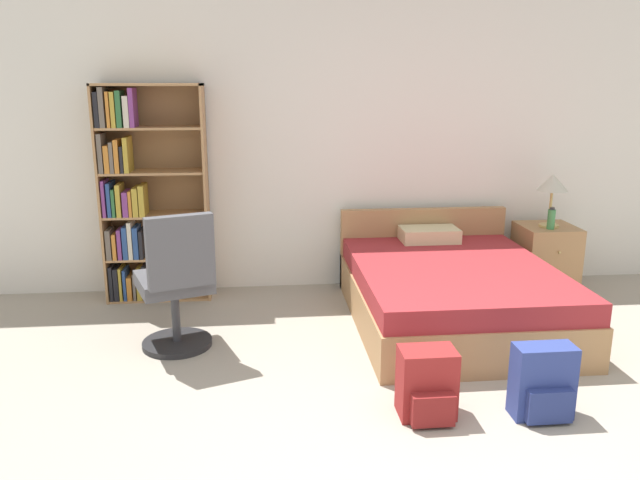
# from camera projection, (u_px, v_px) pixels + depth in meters

# --- Properties ---
(wall_back) EXTENTS (9.00, 0.06, 2.60)m
(wall_back) POSITION_uv_depth(u_px,v_px,m) (350.00, 144.00, 5.58)
(wall_back) COLOR white
(wall_back) RESTS_ON ground_plane
(bookshelf) EXTENTS (0.88, 0.33, 1.84)m
(bookshelf) POSITION_uv_depth(u_px,v_px,m) (140.00, 195.00, 5.28)
(bookshelf) COLOR #AD7F51
(bookshelf) RESTS_ON ground_plane
(bed) EXTENTS (1.51, 1.94, 0.73)m
(bed) POSITION_uv_depth(u_px,v_px,m) (450.00, 290.00, 4.92)
(bed) COLOR #AD7F51
(bed) RESTS_ON ground_plane
(office_chair) EXTENTS (0.62, 0.68, 1.02)m
(office_chair) POSITION_uv_depth(u_px,v_px,m) (177.00, 286.00, 4.31)
(office_chair) COLOR #232326
(office_chair) RESTS_ON ground_plane
(nightstand) EXTENTS (0.48, 0.50, 0.60)m
(nightstand) POSITION_uv_depth(u_px,v_px,m) (545.00, 258.00, 5.65)
(nightstand) COLOR #AD7F51
(nightstand) RESTS_ON ground_plane
(table_lamp) EXTENTS (0.26, 0.26, 0.47)m
(table_lamp) POSITION_uv_depth(u_px,v_px,m) (552.00, 185.00, 5.45)
(table_lamp) COLOR tan
(table_lamp) RESTS_ON nightstand
(water_bottle) EXTENTS (0.07, 0.07, 0.19)m
(water_bottle) POSITION_uv_depth(u_px,v_px,m) (551.00, 219.00, 5.43)
(water_bottle) COLOR #3F8C4C
(water_bottle) RESTS_ON nightstand
(backpack_blue) EXTENTS (0.34, 0.22, 0.43)m
(backpack_blue) POSITION_uv_depth(u_px,v_px,m) (543.00, 384.00, 3.52)
(backpack_blue) COLOR navy
(backpack_blue) RESTS_ON ground_plane
(backpack_red) EXTENTS (0.32, 0.29, 0.40)m
(backpack_red) POSITION_uv_depth(u_px,v_px,m) (427.00, 385.00, 3.53)
(backpack_red) COLOR maroon
(backpack_red) RESTS_ON ground_plane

